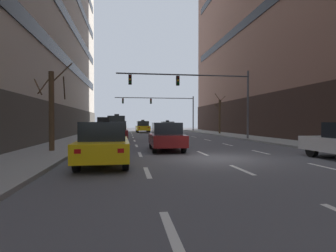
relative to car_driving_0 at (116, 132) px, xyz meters
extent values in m
plane|color=#515156|center=(4.86, -11.10, -0.85)|extent=(120.00, 120.00, 0.00)
cube|color=gray|center=(-3.36, -11.10, -0.78)|extent=(3.31, 80.00, 0.14)
cube|color=silver|center=(1.58, -19.10, -0.84)|extent=(0.16, 2.00, 0.01)
cube|color=silver|center=(1.58, -14.10, -0.84)|extent=(0.16, 2.00, 0.01)
cube|color=silver|center=(1.58, -9.10, -0.84)|extent=(0.16, 2.00, 0.01)
cube|color=silver|center=(1.58, -4.10, -0.84)|extent=(0.16, 2.00, 0.01)
cube|color=silver|center=(1.58, 0.90, -0.84)|extent=(0.16, 2.00, 0.01)
cube|color=silver|center=(1.58, 5.90, -0.84)|extent=(0.16, 2.00, 0.01)
cube|color=silver|center=(1.58, 10.90, -0.84)|extent=(0.16, 2.00, 0.01)
cube|color=silver|center=(1.58, 15.90, -0.84)|extent=(0.16, 2.00, 0.01)
cube|color=silver|center=(1.58, 20.90, -0.84)|extent=(0.16, 2.00, 0.01)
cube|color=silver|center=(4.86, -14.10, -0.84)|extent=(0.16, 2.00, 0.01)
cube|color=silver|center=(4.86, -9.10, -0.84)|extent=(0.16, 2.00, 0.01)
cube|color=silver|center=(4.86, -4.10, -0.84)|extent=(0.16, 2.00, 0.01)
cube|color=silver|center=(4.86, 0.90, -0.84)|extent=(0.16, 2.00, 0.01)
cube|color=silver|center=(4.86, 5.90, -0.84)|extent=(0.16, 2.00, 0.01)
cube|color=silver|center=(4.86, 10.90, -0.84)|extent=(0.16, 2.00, 0.01)
cube|color=silver|center=(4.86, 15.90, -0.84)|extent=(0.16, 2.00, 0.01)
cube|color=silver|center=(4.86, 20.90, -0.84)|extent=(0.16, 2.00, 0.01)
cube|color=silver|center=(8.14, -14.10, -0.84)|extent=(0.16, 2.00, 0.01)
cube|color=silver|center=(8.14, -9.10, -0.84)|extent=(0.16, 2.00, 0.01)
cube|color=silver|center=(8.14, -4.10, -0.84)|extent=(0.16, 2.00, 0.01)
cube|color=silver|center=(8.14, 0.90, -0.84)|extent=(0.16, 2.00, 0.01)
cube|color=silver|center=(8.14, 5.90, -0.84)|extent=(0.16, 2.00, 0.01)
cube|color=silver|center=(8.14, 10.90, -0.84)|extent=(0.16, 2.00, 0.01)
cube|color=silver|center=(8.14, 15.90, -0.84)|extent=(0.16, 2.00, 0.01)
cube|color=silver|center=(8.14, 20.90, -0.84)|extent=(0.16, 2.00, 0.01)
cylinder|color=black|center=(-0.87, 1.44, -0.50)|extent=(0.25, 0.69, 0.69)
cylinder|color=black|center=(0.79, 1.49, -0.50)|extent=(0.25, 0.69, 0.69)
cylinder|color=black|center=(-0.79, -1.37, -0.50)|extent=(0.25, 0.69, 0.69)
cylinder|color=black|center=(0.87, -1.32, -0.50)|extent=(0.25, 0.69, 0.69)
cube|color=maroon|center=(0.00, 0.06, -0.17)|extent=(2.05, 4.63, 0.67)
cube|color=black|center=(0.00, -0.15, 0.52)|extent=(1.72, 2.03, 0.71)
cube|color=white|center=(-0.74, 2.29, -0.05)|extent=(0.21, 0.09, 0.15)
cube|color=red|center=(-0.61, -2.21, -0.05)|extent=(0.21, 0.09, 0.15)
cube|color=white|center=(0.60, 2.32, -0.05)|extent=(0.21, 0.09, 0.15)
cube|color=red|center=(0.73, -2.17, -0.05)|extent=(0.21, 0.09, 0.15)
cylinder|color=black|center=(2.44, 20.17, -0.50)|extent=(0.25, 0.70, 0.70)
cylinder|color=black|center=(4.13, 20.21, -0.50)|extent=(0.25, 0.70, 0.70)
cylinder|color=black|center=(2.51, 17.33, -0.50)|extent=(0.25, 0.70, 0.70)
cylinder|color=black|center=(4.20, 17.37, -0.50)|extent=(0.25, 0.70, 0.70)
cube|color=yellow|center=(3.32, 18.77, -0.16)|extent=(2.05, 4.68, 0.67)
cube|color=black|center=(3.32, 18.56, 0.53)|extent=(1.73, 2.04, 0.72)
cube|color=white|center=(2.59, 21.03, -0.04)|extent=(0.21, 0.09, 0.15)
cube|color=red|center=(2.70, 16.48, -0.04)|extent=(0.21, 0.09, 0.15)
cube|color=white|center=(3.94, 21.07, -0.04)|extent=(0.21, 0.09, 0.15)
cube|color=red|center=(4.05, 16.51, -0.04)|extent=(0.21, 0.09, 0.15)
cube|color=black|center=(3.32, 18.56, 0.99)|extent=(0.47, 0.22, 0.19)
cylinder|color=black|center=(-0.81, -10.90, -0.51)|extent=(0.24, 0.67, 0.67)
cylinder|color=black|center=(0.80, -10.87, -0.51)|extent=(0.24, 0.67, 0.67)
cylinder|color=black|center=(-0.75, -13.62, -0.51)|extent=(0.24, 0.67, 0.67)
cylinder|color=black|center=(0.86, -13.59, -0.51)|extent=(0.24, 0.67, 0.67)
cube|color=yellow|center=(0.03, -12.25, -0.19)|extent=(1.95, 4.48, 0.65)
cube|color=black|center=(0.03, -12.45, 0.48)|extent=(1.66, 1.95, 0.69)
cube|color=white|center=(-0.67, -10.08, -0.08)|extent=(0.20, 0.09, 0.14)
cube|color=red|center=(-0.58, -14.44, -0.08)|extent=(0.20, 0.09, 0.14)
cube|color=white|center=(0.63, -10.05, -0.08)|extent=(0.20, 0.09, 0.14)
cube|color=red|center=(0.72, -14.41, -0.08)|extent=(0.20, 0.09, 0.14)
cube|color=black|center=(0.03, -12.45, 0.91)|extent=(0.45, 0.21, 0.18)
cylinder|color=black|center=(5.75, 16.65, -0.51)|extent=(0.24, 0.67, 0.67)
cylinder|color=black|center=(7.36, 16.69, -0.51)|extent=(0.24, 0.67, 0.67)
cylinder|color=black|center=(5.83, 13.93, -0.51)|extent=(0.24, 0.67, 0.67)
cylinder|color=black|center=(7.44, 13.97, -0.51)|extent=(0.24, 0.67, 0.67)
cube|color=yellow|center=(6.59, 15.31, -0.19)|extent=(1.99, 4.49, 0.65)
cube|color=black|center=(6.60, 15.11, 0.47)|extent=(1.67, 1.96, 0.69)
cube|color=white|center=(5.88, 17.47, -0.08)|extent=(0.20, 0.09, 0.14)
cube|color=red|center=(6.01, 13.11, -0.08)|extent=(0.20, 0.09, 0.14)
cube|color=white|center=(7.18, 17.51, -0.08)|extent=(0.20, 0.09, 0.14)
cube|color=red|center=(7.31, 13.15, -0.08)|extent=(0.20, 0.09, 0.14)
cube|color=black|center=(6.60, 15.11, 0.91)|extent=(0.45, 0.22, 0.18)
cylinder|color=black|center=(2.42, -6.04, -0.52)|extent=(0.23, 0.65, 0.65)
cylinder|color=black|center=(3.98, -6.07, -0.52)|extent=(0.23, 0.65, 0.65)
cylinder|color=black|center=(2.36, -8.68, -0.52)|extent=(0.23, 0.65, 0.65)
cylinder|color=black|center=(3.93, -8.71, -0.52)|extent=(0.23, 0.65, 0.65)
cube|color=maroon|center=(3.17, -7.37, -0.21)|extent=(1.89, 4.35, 0.63)
cube|color=black|center=(3.17, -7.57, 0.44)|extent=(1.61, 1.90, 0.67)
cube|color=white|center=(2.59, -5.24, -0.10)|extent=(0.20, 0.08, 0.14)
cube|color=red|center=(2.50, -9.48, -0.10)|extent=(0.20, 0.08, 0.14)
cube|color=white|center=(3.85, -5.27, -0.10)|extent=(0.20, 0.08, 0.14)
cube|color=red|center=(3.76, -9.51, -0.10)|extent=(0.20, 0.08, 0.14)
cylinder|color=black|center=(-0.94, 7.15, -0.50)|extent=(0.24, 0.70, 0.70)
cylinder|color=black|center=(0.75, 7.13, -0.50)|extent=(0.24, 0.70, 0.70)
cylinder|color=black|center=(-0.97, 4.29, -0.50)|extent=(0.24, 0.70, 0.70)
cylinder|color=black|center=(0.73, 4.28, -0.50)|extent=(0.24, 0.70, 0.70)
cube|color=yellow|center=(-0.11, 5.71, -0.02)|extent=(1.98, 4.67, 0.95)
cube|color=black|center=(-0.11, 5.71, 0.93)|extent=(1.72, 2.77, 0.95)
cube|color=white|center=(-0.77, 8.01, 0.15)|extent=(0.21, 0.09, 0.15)
cube|color=red|center=(-0.81, 3.43, 0.15)|extent=(0.21, 0.09, 0.15)
cube|color=white|center=(0.59, 8.00, 0.15)|extent=(0.21, 0.09, 0.15)
cube|color=red|center=(0.56, 3.42, 0.15)|extent=(0.21, 0.09, 0.15)
cube|color=black|center=(-0.11, 5.71, 1.50)|extent=(0.47, 0.22, 0.19)
cylinder|color=black|center=(9.55, -11.37, -0.52)|extent=(0.23, 0.66, 0.66)
cube|color=white|center=(9.69, -10.56, -0.08)|extent=(0.20, 0.08, 0.14)
cube|color=white|center=(10.98, -10.53, -0.08)|extent=(0.20, 0.08, 0.14)
cylinder|color=#4C4C51|center=(11.82, 0.49, 2.36)|extent=(0.18, 0.18, 6.13)
cylinder|color=#4C4C51|center=(5.92, 0.49, 4.92)|extent=(11.80, 0.12, 0.12)
cube|color=black|center=(5.33, 0.49, 4.40)|extent=(0.28, 0.24, 0.84)
sphere|color=#4B0704|center=(5.33, 0.35, 4.66)|extent=(0.17, 0.17, 0.17)
sphere|color=orange|center=(5.33, 0.35, 4.40)|extent=(0.17, 0.17, 0.17)
sphere|color=#073E10|center=(5.33, 0.35, 4.14)|extent=(0.17, 0.17, 0.17)
cube|color=black|center=(1.20, 0.49, 4.40)|extent=(0.28, 0.24, 0.84)
sphere|color=#4B0704|center=(1.20, 0.35, 4.66)|extent=(0.17, 0.17, 0.17)
sphere|color=orange|center=(1.20, 0.35, 4.40)|extent=(0.17, 0.17, 0.17)
sphere|color=#073E10|center=(1.20, 0.35, 4.14)|extent=(0.17, 0.17, 0.17)
cylinder|color=#4C4C51|center=(11.82, 21.24, 2.15)|extent=(0.18, 0.18, 5.70)
cylinder|color=#4C4C51|center=(5.43, 21.24, 4.65)|extent=(12.78, 0.12, 0.12)
cube|color=black|center=(4.79, 21.24, 4.13)|extent=(0.28, 0.24, 0.84)
sphere|color=red|center=(4.79, 21.10, 4.39)|extent=(0.17, 0.17, 0.17)
sphere|color=#523505|center=(4.79, 21.10, 4.13)|extent=(0.17, 0.17, 0.17)
sphere|color=#073E10|center=(4.79, 21.10, 3.87)|extent=(0.17, 0.17, 0.17)
cube|color=black|center=(0.32, 21.24, 4.13)|extent=(0.28, 0.24, 0.84)
sphere|color=red|center=(0.32, 21.10, 4.39)|extent=(0.17, 0.17, 0.17)
sphere|color=#523505|center=(0.32, 21.10, 4.13)|extent=(0.17, 0.17, 0.17)
sphere|color=#073E10|center=(0.32, 21.10, 3.87)|extent=(0.17, 0.17, 0.17)
cylinder|color=#4C3823|center=(12.75, 10.79, 1.46)|extent=(0.26, 0.26, 4.33)
cylinder|color=#42301E|center=(12.27, 10.66, 2.70)|extent=(0.34, 1.03, 0.96)
cylinder|color=#42301E|center=(12.56, 10.24, 3.55)|extent=(1.18, 0.47, 1.70)
cylinder|color=#42301E|center=(13.02, 11.38, 3.48)|extent=(1.24, 0.62, 1.35)
cylinder|color=#4C3823|center=(-3.03, -7.83, 1.39)|extent=(0.27, 0.27, 4.19)
cylinder|color=#42301E|center=(-2.40, -7.73, 2.61)|extent=(0.28, 1.31, 1.10)
cylinder|color=#42301E|center=(-3.60, -8.17, 2.62)|extent=(0.76, 1.20, 0.96)
cylinder|color=#42301E|center=(-2.70, -7.17, 3.47)|extent=(1.40, 0.74, 1.16)
cylinder|color=#42301E|center=(-3.46, -7.67, 2.73)|extent=(0.41, 0.93, 0.95)
camera|label=1|loc=(0.91, -23.11, 0.84)|focal=29.33mm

